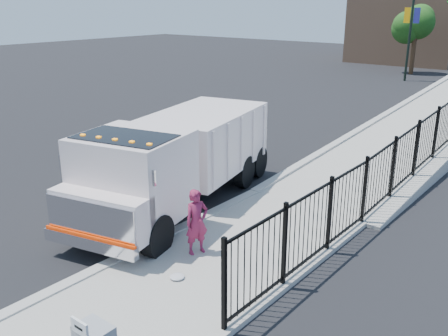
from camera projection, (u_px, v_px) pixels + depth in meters
The scene contains 11 objects.
ground at pixel (164, 240), 12.73m from camera, with size 120.00×120.00×0.00m, color black.
sidewalk at pixel (161, 300), 10.09m from camera, with size 3.55×12.00×0.12m, color #9E998E.
curb at pixel (101, 269), 11.22m from camera, with size 0.30×12.00×0.16m, color #ADAAA3.
ramp at pixel (440, 132), 23.33m from camera, with size 3.95×24.00×1.70m, color #9E998E.
truck at pixel (175, 157), 14.30m from camera, with size 4.31×8.42×2.76m.
worker at pixel (197, 222), 11.63m from camera, with size 0.58×0.38×1.58m, color maroon.
arrow_sign at pixel (80, 327), 6.96m from camera, with size 0.35×0.04×0.22m, color white.
debris at pixel (177, 277), 10.75m from camera, with size 0.33×0.33×0.08m, color silver.
light_pole_0 at pixel (415, 22), 36.63m from camera, with size 3.77×0.22×8.00m.
tree_0 at pixel (416, 25), 40.40m from camera, with size 2.81×2.81×5.40m.
building at pixel (414, 20), 49.38m from camera, with size 10.00×10.00×8.00m, color #8C664C.
Camera 1 is at (8.35, -8.02, 5.81)m, focal length 40.00 mm.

